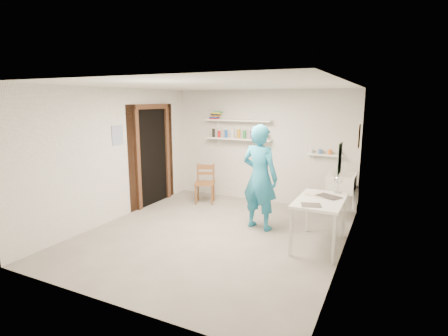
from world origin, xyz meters
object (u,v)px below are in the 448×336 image
at_px(wall_clock, 262,158).
at_px(wooden_chair, 205,183).
at_px(belfast_sink, 341,183).
at_px(man, 260,177).
at_px(work_table, 319,223).
at_px(desk_lamp, 339,180).

xyz_separation_m(wall_clock, wooden_chair, (-1.53, 0.70, -0.76)).
bearing_deg(belfast_sink, man, -137.86).
distance_m(work_table, desk_lamp, 0.76).
bearing_deg(work_table, belfast_sink, 85.52).
xyz_separation_m(work_table, desk_lamp, (0.18, 0.44, 0.59)).
relative_size(man, wooden_chair, 2.06).
distance_m(man, work_table, 1.24).
bearing_deg(wooden_chair, work_table, -46.99).
xyz_separation_m(man, wall_clock, (-0.04, 0.22, 0.30)).
xyz_separation_m(belfast_sink, wall_clock, (-1.23, -0.86, 0.50)).
xyz_separation_m(man, desk_lamp, (1.26, 0.11, 0.06)).
bearing_deg(desk_lamp, man, -174.91).
distance_m(wall_clock, desk_lamp, 1.33).
height_order(wall_clock, desk_lamp, wall_clock).
relative_size(belfast_sink, wooden_chair, 0.69).
bearing_deg(wooden_chair, man, -51.95).
distance_m(belfast_sink, wall_clock, 1.58).
bearing_deg(wooden_chair, desk_lamp, -37.62).
distance_m(man, wall_clock, 0.37).
height_order(belfast_sink, desk_lamp, desk_lamp).
xyz_separation_m(wall_clock, desk_lamp, (1.30, -0.10, -0.24)).
xyz_separation_m(wooden_chair, work_table, (2.65, -1.24, -0.06)).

